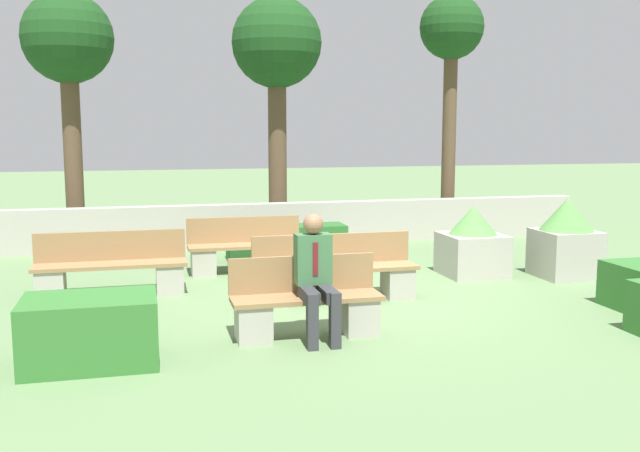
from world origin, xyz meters
name	(u,v)px	position (x,y,z in m)	size (l,w,h in m)	color
ground_plane	(350,297)	(0.00, 0.00, 0.00)	(60.00, 60.00, 0.00)	#607F51
perimeter_wall	(285,224)	(0.00, 4.42, 0.41)	(12.23, 0.30, 0.81)	#ADA89E
bench_front	(306,308)	(-0.99, -1.64, 0.32)	(1.63, 0.48, 0.85)	#937047
bench_left_side	(246,252)	(-1.13, 1.92, 0.33)	(1.78, 0.49, 0.85)	#937047
bench_right_side	(336,275)	(-0.25, -0.14, 0.34)	(2.15, 0.48, 0.85)	#937047
bench_back	(111,272)	(-3.11, 0.82, 0.34)	(1.99, 0.48, 0.85)	#937047
person_seated_man	(316,271)	(-0.92, -1.77, 0.74)	(0.38, 0.64, 1.34)	#333338
hedge_block_near_right	(90,331)	(-3.19, -2.03, 0.33)	(1.25, 0.83, 0.66)	#33702D
hedge_block_mid_right	(287,243)	(-0.29, 2.87, 0.29)	(2.02, 0.60, 0.59)	#286028
planter_corner_left	(566,238)	(3.52, 0.44, 0.59)	(0.84, 0.84, 1.20)	#ADA89E
planter_corner_right	(472,244)	(2.21, 0.89, 0.49)	(0.89, 0.89, 1.07)	#ADA89E
tree_leftmost	(68,47)	(-3.92, 5.50, 3.75)	(1.70, 1.70, 4.77)	brown
tree_center_left	(277,51)	(0.10, 5.70, 3.80)	(1.84, 1.84, 4.89)	brown
tree_center_right	(451,41)	(3.79, 5.34, 4.06)	(1.35, 1.35, 5.02)	brown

